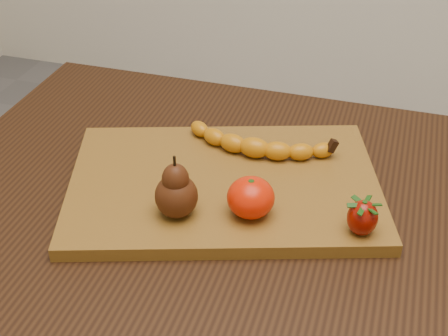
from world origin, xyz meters
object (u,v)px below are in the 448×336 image
(pear, at_px, (176,186))
(mandarin, at_px, (251,197))
(table, at_px, (256,257))
(cutting_board, at_px, (224,185))

(pear, bearing_deg, mandarin, 16.49)
(table, height_order, pear, pear)
(cutting_board, bearing_deg, pear, -129.98)
(table, relative_size, pear, 11.00)
(cutting_board, relative_size, mandarin, 6.98)
(cutting_board, xyz_separation_m, pear, (-0.04, -0.09, 0.06))
(table, xyz_separation_m, mandarin, (-0.00, -0.04, 0.15))
(cutting_board, distance_m, mandarin, 0.10)
(table, bearing_deg, cutting_board, 159.14)
(table, distance_m, mandarin, 0.15)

